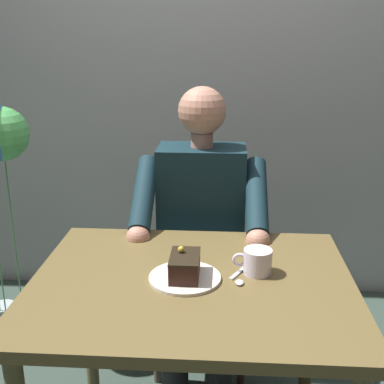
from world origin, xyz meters
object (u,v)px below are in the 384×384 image
chair (202,256)px  cake_slice (185,266)px  dining_table (192,306)px  coffee_cup (257,261)px  dessert_spoon (239,278)px  seated_person (200,237)px

chair → cake_slice: (0.02, 0.70, 0.30)m
dining_table → coffee_cup: size_ratio=7.96×
chair → dessert_spoon: bearing=101.8°
dining_table → seated_person: size_ratio=0.78×
chair → seated_person: (0.00, 0.17, 0.16)m
chair → seated_person: bearing=90.0°
cake_slice → coffee_cup: size_ratio=1.12×
chair → coffee_cup: 0.74m
dining_table → chair: bearing=-90.0°
dining_table → dessert_spoon: dessert_spoon is taller
cake_slice → coffee_cup: cake_slice is taller
dining_table → chair: (0.00, -0.70, -0.16)m
chair → cake_slice: bearing=88.2°
seated_person → cake_slice: (0.02, 0.53, 0.13)m
seated_person → coffee_cup: seated_person is taller
coffee_cup → dessert_spoon: coffee_cup is taller
chair → dining_table: bearing=90.0°
dining_table → cake_slice: 0.14m
dessert_spoon → chair: bearing=-78.2°
chair → seated_person: size_ratio=0.70×
cake_slice → dessert_spoon: cake_slice is taller
coffee_cup → seated_person: bearing=-67.2°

